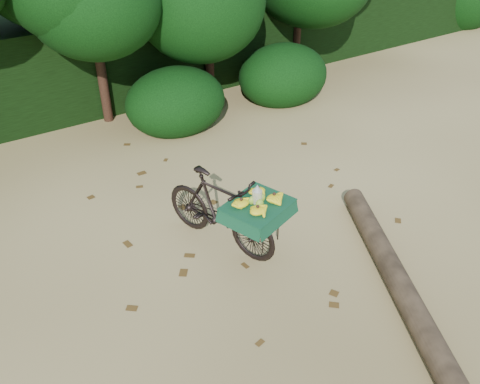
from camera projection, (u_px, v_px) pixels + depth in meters
ground at (231, 291)px, 6.03m from camera, size 80.00×80.00×0.00m
vendor_bicycle at (221, 210)px, 6.48m from camera, size 1.18×1.90×1.07m
fallen_log at (403, 290)px, 5.85m from camera, size 1.99×3.58×0.28m
hedge_backdrop at (59, 65)px, 9.93m from camera, size 26.00×1.80×1.80m
tree_row at (21, 23)px, 8.47m from camera, size 14.50×2.00×4.00m
bush_clumps at (126, 117)px, 9.01m from camera, size 8.80×1.70×0.90m
leaf_litter at (204, 261)px, 6.48m from camera, size 7.00×7.30×0.01m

